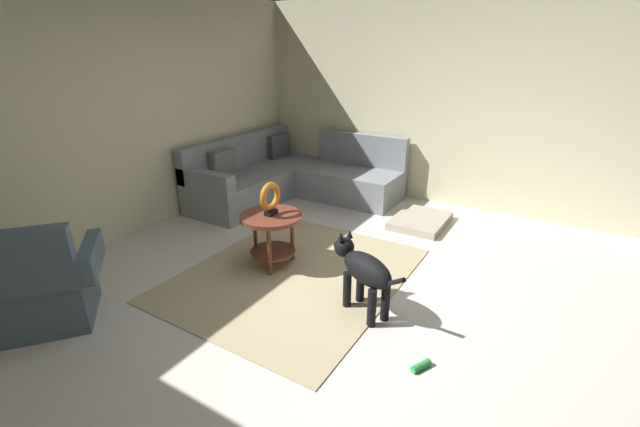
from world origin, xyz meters
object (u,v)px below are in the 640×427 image
object	(u,v)px
dog	(363,270)
dog_toy_rope	(421,366)
sectional_couch	(291,178)
side_table	(272,227)
dog_toy_ball	(378,280)
torus_sculpture	(270,198)
dog_bed_mat	(420,221)
armchair	(44,288)

from	to	relation	value
dog	dog_toy_rope	bearing A→B (deg)	-97.42
dog	sectional_couch	bearing A→B (deg)	71.21
side_table	dog_toy_ball	xyz separation A→B (m)	(0.19, -1.06, -0.37)
dog_toy_ball	dog_toy_rope	distance (m)	1.09
torus_sculpture	dog_toy_rope	size ratio (longest dim) A/B	2.11
sectional_couch	dog_bed_mat	world-z (taller)	sectional_couch
side_table	dog_bed_mat	distance (m)	2.04
armchair	dog	bearing A→B (deg)	-15.67
side_table	dog_toy_rope	distance (m)	1.90
side_table	armchair	bearing A→B (deg)	151.72
armchair	dog_bed_mat	world-z (taller)	armchair
dog_bed_mat	dog_toy_rope	world-z (taller)	dog_bed_mat
armchair	dog_toy_ball	world-z (taller)	armchair
dog	armchair	bearing A→B (deg)	150.28
sectional_couch	torus_sculpture	world-z (taller)	sectional_couch
side_table	dog_toy_rope	xyz separation A→B (m)	(-0.65, -1.75, -0.39)
dog_bed_mat	dog_toy_ball	world-z (taller)	dog_toy_ball
dog	dog_toy_rope	distance (m)	0.84
torus_sculpture	dog	world-z (taller)	torus_sculpture
sectional_couch	torus_sculpture	xyz separation A→B (m)	(-1.79, -1.02, 0.42)
armchair	dog_bed_mat	xyz separation A→B (m)	(3.45, -1.82, -0.28)
torus_sculpture	dog	size ratio (longest dim) A/B	0.41
side_table	dog_toy_ball	bearing A→B (deg)	-79.62
torus_sculpture	dog_toy_ball	size ratio (longest dim) A/B	3.22
armchair	torus_sculpture	size ratio (longest dim) A/B	3.07
torus_sculpture	dog	xyz separation A→B (m)	(-0.25, -1.10, -0.33)
dog_toy_rope	side_table	bearing A→B (deg)	69.53
side_table	dog_toy_ball	world-z (taller)	side_table
sectional_couch	dog_bed_mat	size ratio (longest dim) A/B	2.81
armchair	dog_bed_mat	size ratio (longest dim) A/B	1.25
armchair	dog_toy_rope	size ratio (longest dim) A/B	6.48
side_table	dog_bed_mat	world-z (taller)	side_table
sectional_couch	dog_toy_rope	xyz separation A→B (m)	(-2.44, -2.77, -0.26)
side_table	torus_sculpture	xyz separation A→B (m)	(0.00, -0.00, 0.29)
torus_sculpture	dog_toy_rope	distance (m)	1.99
dog_bed_mat	dog_toy_ball	bearing A→B (deg)	-174.93
side_table	dog_bed_mat	bearing A→B (deg)	-27.25
side_table	dog	world-z (taller)	dog
armchair	dog_toy_ball	size ratio (longest dim) A/B	9.87
sectional_couch	side_table	world-z (taller)	sectional_couch
sectional_couch	dog_bed_mat	distance (m)	1.96
armchair	side_table	size ratio (longest dim) A/B	1.67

